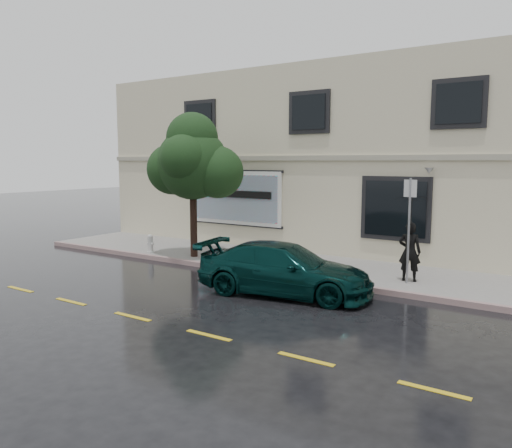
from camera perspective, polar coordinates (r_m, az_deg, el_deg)
The scene contains 12 objects.
ground at distance 14.26m, azimuth -3.47°, elevation -6.97°, with size 90.00×90.00×0.00m, color black.
sidewalk at distance 16.89m, azimuth 3.19°, elevation -4.47°, with size 20.00×3.50×0.15m, color gray.
curb at distance 15.43m, azimuth -0.11°, elevation -5.57°, with size 20.00×0.18×0.16m, color gray.
road_marking at distance 11.76m, azimuth -13.94°, elevation -10.23°, with size 19.00×0.12×0.01m, color gold.
building at distance 21.70m, azimuth 11.00°, elevation 7.10°, with size 20.00×8.12×7.00m.
billboard at distance 19.74m, azimuth -2.36°, elevation 3.02°, with size 4.30×0.16×2.20m.
car at distance 13.15m, azimuth 3.25°, elevation -5.16°, with size 2.05×4.63×1.35m, color black.
pedestrian at distance 14.54m, azimuth 17.16°, elevation -3.04°, with size 0.61×0.40×1.66m, color black.
umbrella at distance 14.38m, azimuth 17.34°, elevation 1.74°, with size 1.04×1.04×0.77m, color black.
street_tree at distance 17.46m, azimuth -7.25°, elevation 6.79°, with size 2.48×2.48×4.49m.
fire_hydrant at distance 18.60m, azimuth -11.99°, elevation -2.24°, with size 0.28×0.27×0.69m.
sign_pole at distance 14.12m, azimuth 17.09°, elevation 0.27°, with size 0.36×0.06×2.89m.
Camera 1 is at (8.33, -11.04, 3.48)m, focal length 35.00 mm.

